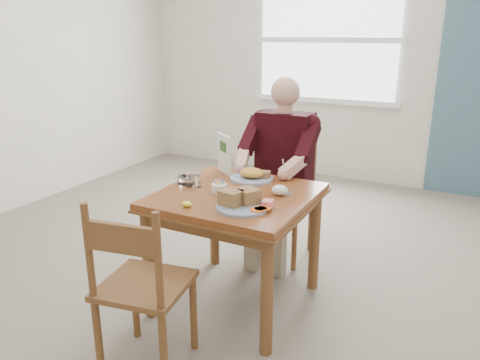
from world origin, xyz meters
The scene contains 16 objects.
floor centered at (0.00, 0.00, 0.00)m, with size 6.00×6.00×0.00m, color slate.
wall_back centered at (0.00, 3.00, 1.40)m, with size 5.50×5.50×0.00m, color silver.
lemon_wedge centered at (-0.13, -0.34, 0.77)m, with size 0.06×0.04×0.03m, color #FCFD35.
napkin centered at (0.25, 0.09, 0.78)m, with size 0.10×0.08×0.06m, color white.
metal_dish centered at (0.28, 0.12, 0.75)m, with size 0.08×0.08×0.01m, color silver.
window centered at (-0.40, 2.97, 1.60)m, with size 1.72×0.04×1.42m.
table centered at (0.00, 0.00, 0.64)m, with size 0.92×0.92×0.75m.
chair_far centered at (0.00, 0.80, 0.48)m, with size 0.42×0.42×0.95m.
chair_near centered at (-0.12, -0.79, 0.48)m, with size 0.49×0.49×0.95m.
diner centered at (0.00, 0.71, 0.81)m, with size 0.53×0.56×1.39m.
near_plate centered at (0.15, -0.20, 0.79)m, with size 0.38×0.38×0.10m.
far_plate centered at (-0.03, 0.29, 0.78)m, with size 0.33×0.33×0.08m.
caddy centered at (-0.10, -0.03, 0.78)m, with size 0.12×0.12×0.07m.
shakers centered at (-0.29, -0.02, 0.80)m, with size 0.11×0.08×0.09m.
creamer centered at (-0.37, 0.02, 0.78)m, with size 0.12×0.12×0.05m.
menu centered at (-0.27, 0.34, 0.89)m, with size 0.16×0.12×0.27m.
Camera 1 is at (1.26, -2.38, 1.69)m, focal length 35.00 mm.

